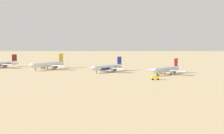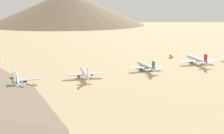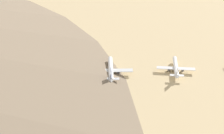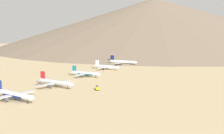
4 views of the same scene
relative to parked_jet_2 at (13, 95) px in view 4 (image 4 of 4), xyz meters
The scene contains 10 objects.
ground_plane 85.55m from the parked_jet_2, 94.12° to the left, with size 2476.71×2476.71×0.00m, color tan.
parked_jet_2 is the anchor object (origin of this frame).
parked_jet_3 53.88m from the parked_jet_2, 94.11° to the left, with size 44.70×36.56×12.93m.
parked_jet_4 116.07m from the parked_jet_2, 95.67° to the left, with size 38.89×31.53×11.23m.
parked_jet_5 176.01m from the parked_jet_2, 95.84° to the left, with size 39.10×31.90×11.28m.
parked_jet_6 230.18m from the parked_jet_2, 95.28° to the left, with size 44.61×36.12×12.90m.
parked_jet_7 292.40m from the parked_jet_2, 94.96° to the left, with size 53.65×43.67×15.46m.
service_truck 69.56m from the parked_jet_2, 59.26° to the left, with size 5.14×5.63×3.90m.
desert_hill_0 636.09m from the parked_jet_2, 100.21° to the left, with size 828.29×828.29×129.52m, color #7A6854.
desert_hill_2 752.63m from the parked_jet_2, 101.50° to the left, with size 506.40×506.40×80.59m, color #8C775B.
Camera 4 is at (169.58, -246.48, 52.82)m, focal length 49.41 mm.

